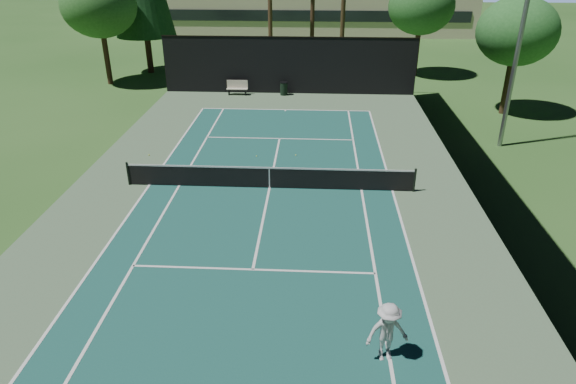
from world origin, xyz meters
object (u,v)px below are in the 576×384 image
tennis_ball_b (257,156)px  trash_bin (284,88)px  tennis_ball_c (296,155)px  player (387,333)px  park_bench (237,87)px  tennis_ball_d (149,155)px  tennis_net (269,177)px

tennis_ball_b → trash_bin: 11.84m
trash_bin → tennis_ball_b: bearing=-93.2°
tennis_ball_c → trash_bin: trash_bin is taller
player → tennis_ball_b: player is taller
trash_bin → park_bench: bearing=-179.0°
tennis_ball_d → player: bearing=-52.5°
park_bench → tennis_net: bearing=-76.6°
park_bench → tennis_ball_d: bearing=-103.6°
tennis_net → tennis_ball_b: (-0.99, 3.70, -0.53)m
player → tennis_ball_d: 17.39m
tennis_ball_d → trash_bin: bearing=62.5°
tennis_net → tennis_ball_c: bearing=75.5°
tennis_ball_d → trash_bin: trash_bin is taller
trash_bin → tennis_ball_c: bearing=-83.3°
tennis_ball_c → tennis_ball_d: 7.60m
player → park_bench: bearing=95.2°
player → tennis_ball_d: size_ratio=25.04×
tennis_ball_d → tennis_ball_c: bearing=3.0°
tennis_ball_d → tennis_ball_b: bearing=1.7°
player → park_bench: player is taller
tennis_net → tennis_ball_b: 3.87m
tennis_net → trash_bin: bearing=91.2°
tennis_net → tennis_ball_d: 7.48m
tennis_net → park_bench: size_ratio=8.60×
tennis_net → tennis_ball_b: bearing=105.0°
tennis_net → tennis_ball_c: (1.02, 3.93, -0.53)m
tennis_ball_b → tennis_ball_d: bearing=-178.3°
player → trash_bin: bearing=88.1°
tennis_ball_c → player: bearing=-78.2°
tennis_net → player: size_ratio=7.35×
player → tennis_ball_d: (-10.56, 13.79, -0.84)m
tennis_ball_c → tennis_ball_b: bearing=-173.3°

